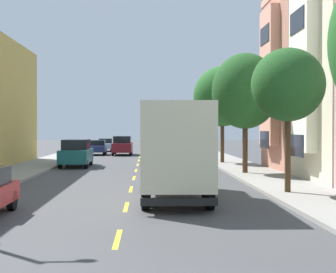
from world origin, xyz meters
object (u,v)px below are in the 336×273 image
parked_suv_teal (76,153)px  parked_hatchback_sky (106,145)px  street_tree_farthest (222,96)px  street_tree_second (288,85)px  moving_burgundy_sedan (122,145)px  parked_sedan_champagne (181,146)px  parked_wagon_white (177,144)px  parked_pickup_orange (191,150)px  parked_hatchback_navy (97,147)px  delivery_box_truck (175,147)px  street_tree_third (245,91)px

parked_suv_teal → parked_hatchback_sky: (0.05, 24.01, -0.23)m
street_tree_farthest → street_tree_second: bearing=-90.0°
moving_burgundy_sedan → parked_sedan_champagne: bearing=27.0°
moving_burgundy_sedan → parked_wagon_white: bearing=55.1°
parked_pickup_orange → parked_suv_teal: (-8.76, -7.34, 0.16)m
street_tree_second → parked_hatchback_sky: street_tree_second is taller
parked_hatchback_sky → parked_hatchback_navy: size_ratio=1.00×
moving_burgundy_sedan → parked_hatchback_sky: bearing=106.0°
parked_hatchback_navy → parked_wagon_white: bearing=43.7°
delivery_box_truck → parked_hatchback_navy: 33.10m
parked_suv_teal → parked_hatchback_navy: (-0.11, 16.01, -0.23)m
parked_pickup_orange → parked_sedan_champagne: parked_pickup_orange is taller
street_tree_second → parked_pickup_orange: (-1.92, 22.80, -3.62)m
parked_sedan_champagne → parked_hatchback_sky: (-8.64, 5.28, 0.01)m
street_tree_farthest → parked_wagon_white: size_ratio=1.54×
parked_suv_teal → street_tree_second: bearing=-55.4°
parked_suv_teal → parked_hatchback_navy: bearing=90.4°
parked_hatchback_navy → parked_wagon_white: size_ratio=0.86×
parked_sedan_champagne → parked_suv_teal: 20.65m
parked_suv_teal → parked_hatchback_sky: size_ratio=1.20×
parked_wagon_white → parked_pickup_orange: bearing=-89.3°
street_tree_third → parked_hatchback_sky: bearing=109.1°
parked_hatchback_sky → street_tree_farthest: bearing=-64.1°
street_tree_third → parked_pickup_orange: size_ratio=1.30×
parked_pickup_orange → parked_hatchback_sky: (-8.70, 16.67, -0.07)m
parked_wagon_white → parked_suv_teal: bearing=-109.4°
delivery_box_truck → street_tree_third: bearing=64.9°
delivery_box_truck → parked_wagon_white: bearing=86.5°
street_tree_third → parked_suv_teal: 13.15m
street_tree_third → parked_hatchback_sky: street_tree_third is taller
street_tree_farthest → delivery_box_truck: (-4.61, -18.67, -3.12)m
street_tree_farthest → parked_hatchback_navy: size_ratio=1.80×
parked_suv_teal → parked_hatchback_sky: 24.01m
street_tree_farthest → street_tree_third: bearing=-90.0°
parked_pickup_orange → parked_hatchback_navy: parked_pickup_orange is taller
delivery_box_truck → parked_pickup_orange: (2.69, 23.83, -1.17)m
parked_sedan_champagne → parked_hatchback_navy: parked_hatchback_navy is taller
delivery_box_truck → moving_burgundy_sedan: (-3.59, 32.04, -1.01)m
parked_pickup_orange → parked_hatchback_sky: bearing=117.6°
parked_hatchback_sky → parked_suv_teal: bearing=-90.1°
street_tree_second → parked_pickup_orange: size_ratio=1.09×
parked_wagon_white → moving_burgundy_sedan: moving_burgundy_sedan is taller
delivery_box_truck → parked_hatchback_navy: delivery_box_truck is taller
parked_sedan_champagne → parked_wagon_white: parked_wagon_white is taller
street_tree_second → parked_suv_teal: street_tree_second is taller
street_tree_farthest → delivery_box_truck: size_ratio=0.93×
street_tree_second → street_tree_farthest: street_tree_farthest is taller
parked_hatchback_sky → parked_wagon_white: (8.49, 0.26, 0.05)m
parked_hatchback_sky → moving_burgundy_sedan: size_ratio=0.84×
street_tree_third → delivery_box_truck: 11.24m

